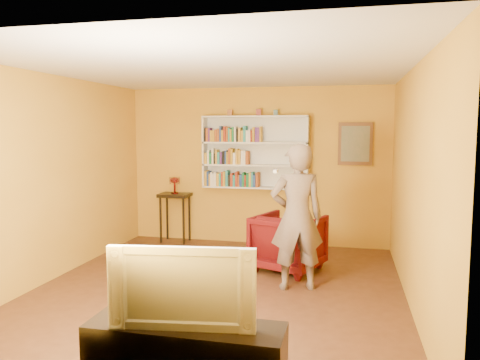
{
  "coord_description": "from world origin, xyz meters",
  "views": [
    {
      "loc": [
        1.53,
        -5.43,
        1.99
      ],
      "look_at": [
        0.11,
        0.75,
        1.3
      ],
      "focal_mm": 35.0,
      "sensor_mm": 36.0,
      "label": 1
    }
  ],
  "objects_px": {
    "bookshelf": "(256,152)",
    "person": "(297,217)",
    "console_table": "(175,202)",
    "tv_cabinet": "(186,358)",
    "armchair": "(288,242)",
    "television": "(185,284)",
    "ruby_lustre": "(175,182)"
  },
  "relations": [
    {
      "from": "bookshelf",
      "to": "person",
      "type": "xyz_separation_m",
      "value": [
        0.94,
        -2.14,
        -0.69
      ]
    },
    {
      "from": "bookshelf",
      "to": "console_table",
      "type": "bearing_deg",
      "value": -173.58
    },
    {
      "from": "tv_cabinet",
      "to": "armchair",
      "type": "bearing_deg",
      "value": 83.52
    },
    {
      "from": "armchair",
      "to": "television",
      "type": "relative_size",
      "value": 0.82
    },
    {
      "from": "ruby_lustre",
      "to": "armchair",
      "type": "distance_m",
      "value": 2.58
    },
    {
      "from": "tv_cabinet",
      "to": "ruby_lustre",
      "type": "bearing_deg",
      "value": 111.74
    },
    {
      "from": "ruby_lustre",
      "to": "television",
      "type": "height_order",
      "value": "television"
    },
    {
      "from": "bookshelf",
      "to": "tv_cabinet",
      "type": "distance_m",
      "value": 4.86
    },
    {
      "from": "tv_cabinet",
      "to": "television",
      "type": "xyz_separation_m",
      "value": [
        -0.0,
        0.0,
        0.58
      ]
    },
    {
      "from": "ruby_lustre",
      "to": "armchair",
      "type": "bearing_deg",
      "value": -29.74
    },
    {
      "from": "armchair",
      "to": "tv_cabinet",
      "type": "bearing_deg",
      "value": 104.11
    },
    {
      "from": "tv_cabinet",
      "to": "television",
      "type": "bearing_deg",
      "value": 180.0
    },
    {
      "from": "person",
      "to": "television",
      "type": "bearing_deg",
      "value": 60.63
    },
    {
      "from": "armchair",
      "to": "bookshelf",
      "type": "bearing_deg",
      "value": -41.24
    },
    {
      "from": "console_table",
      "to": "tv_cabinet",
      "type": "xyz_separation_m",
      "value": [
        1.79,
        -4.5,
        -0.45
      ]
    },
    {
      "from": "bookshelf",
      "to": "person",
      "type": "bearing_deg",
      "value": -66.35
    },
    {
      "from": "bookshelf",
      "to": "armchair",
      "type": "height_order",
      "value": "bookshelf"
    },
    {
      "from": "ruby_lustre",
      "to": "tv_cabinet",
      "type": "relative_size",
      "value": 0.19
    },
    {
      "from": "console_table",
      "to": "ruby_lustre",
      "type": "relative_size",
      "value": 2.99
    },
    {
      "from": "bookshelf",
      "to": "ruby_lustre",
      "type": "xyz_separation_m",
      "value": [
        -1.42,
        -0.16,
        -0.52
      ]
    },
    {
      "from": "bookshelf",
      "to": "tv_cabinet",
      "type": "relative_size",
      "value": 1.2
    },
    {
      "from": "console_table",
      "to": "person",
      "type": "height_order",
      "value": "person"
    },
    {
      "from": "bookshelf",
      "to": "television",
      "type": "bearing_deg",
      "value": -85.37
    },
    {
      "from": "ruby_lustre",
      "to": "tv_cabinet",
      "type": "bearing_deg",
      "value": -68.26
    },
    {
      "from": "bookshelf",
      "to": "person",
      "type": "relative_size",
      "value": 0.99
    },
    {
      "from": "console_table",
      "to": "ruby_lustre",
      "type": "xyz_separation_m",
      "value": [
        -0.0,
        0.0,
        0.36
      ]
    },
    {
      "from": "armchair",
      "to": "television",
      "type": "distance_m",
      "value": 3.31
    },
    {
      "from": "person",
      "to": "television",
      "type": "height_order",
      "value": "person"
    },
    {
      "from": "armchair",
      "to": "tv_cabinet",
      "type": "relative_size",
      "value": 0.59
    },
    {
      "from": "ruby_lustre",
      "to": "television",
      "type": "distance_m",
      "value": 4.85
    },
    {
      "from": "ruby_lustre",
      "to": "armchair",
      "type": "height_order",
      "value": "ruby_lustre"
    },
    {
      "from": "console_table",
      "to": "armchair",
      "type": "distance_m",
      "value": 2.51
    }
  ]
}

